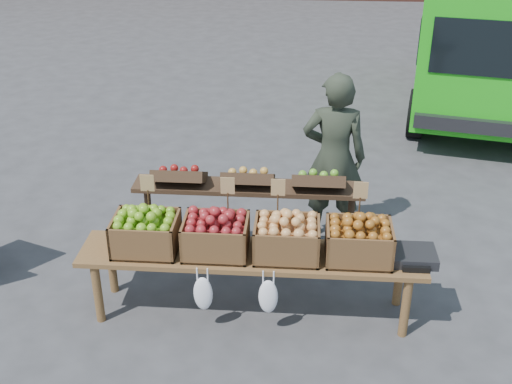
# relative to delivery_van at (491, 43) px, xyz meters

# --- Properties ---
(ground) EXTENTS (80.00, 80.00, 0.00)m
(ground) POSITION_rel_delivery_van_xyz_m (-3.00, -4.96, -0.98)
(ground) COLOR #3F3E41
(delivery_van) EXTENTS (2.89, 4.71, 1.96)m
(delivery_van) POSITION_rel_delivery_van_xyz_m (0.00, 0.00, 0.00)
(delivery_van) COLOR #1DAD15
(delivery_van) RESTS_ON ground
(vendor) EXTENTS (0.62, 0.43, 1.65)m
(vendor) POSITION_rel_delivery_van_xyz_m (-2.33, -3.77, -0.16)
(vendor) COLOR #2A3124
(vendor) RESTS_ON ground
(back_table) EXTENTS (2.10, 0.44, 1.04)m
(back_table) POSITION_rel_delivery_van_xyz_m (-3.09, -4.34, -0.46)
(back_table) COLOR #382618
(back_table) RESTS_ON ground
(display_bench) EXTENTS (2.70, 0.56, 0.57)m
(display_bench) POSITION_rel_delivery_van_xyz_m (-3.01, -5.06, -0.70)
(display_bench) COLOR brown
(display_bench) RESTS_ON ground
(crate_golden_apples) EXTENTS (0.50, 0.40, 0.28)m
(crate_golden_apples) POSITION_rel_delivery_van_xyz_m (-3.83, -5.06, -0.27)
(crate_golden_apples) COLOR #477F0E
(crate_golden_apples) RESTS_ON display_bench
(crate_russet_pears) EXTENTS (0.50, 0.40, 0.28)m
(crate_russet_pears) POSITION_rel_delivery_van_xyz_m (-3.28, -5.06, -0.27)
(crate_russet_pears) COLOR maroon
(crate_russet_pears) RESTS_ON display_bench
(crate_red_apples) EXTENTS (0.50, 0.40, 0.28)m
(crate_red_apples) POSITION_rel_delivery_van_xyz_m (-2.73, -5.06, -0.27)
(crate_red_apples) COLOR gold
(crate_red_apples) RESTS_ON display_bench
(crate_green_apples) EXTENTS (0.50, 0.40, 0.28)m
(crate_green_apples) POSITION_rel_delivery_van_xyz_m (-2.18, -5.06, -0.27)
(crate_green_apples) COLOR #A4601B
(crate_green_apples) RESTS_ON display_bench
(weighing_scale) EXTENTS (0.34, 0.30, 0.08)m
(weighing_scale) POSITION_rel_delivery_van_xyz_m (-1.76, -5.06, -0.37)
(weighing_scale) COLOR black
(weighing_scale) RESTS_ON display_bench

